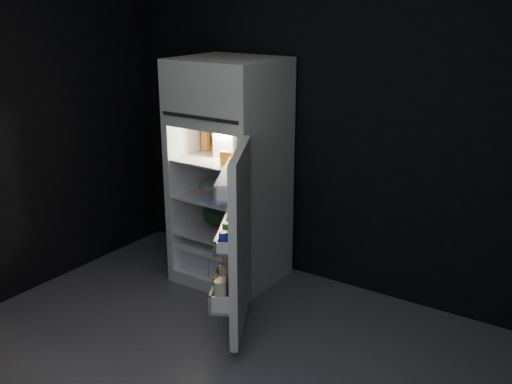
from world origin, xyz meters
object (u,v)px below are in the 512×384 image
Objects in this scene: refrigerator at (231,165)px; fridge_door at (236,243)px; egg_carton at (236,193)px; milk_jug at (225,141)px; yogurt_tray at (233,233)px.

fridge_door is at bearing -52.06° from refrigerator.
egg_carton is (0.10, -0.08, -0.19)m from refrigerator.
yogurt_tray is (0.15, -0.12, -0.69)m from milk_jug.
fridge_door is 0.75m from yogurt_tray.
refrigerator is 0.23m from egg_carton.
refrigerator is at bearing 163.25° from egg_carton.
refrigerator is 7.42× the size of milk_jug.
milk_jug is 0.41m from egg_carton.
egg_carton is at bearing -37.52° from refrigerator.
fridge_door is (0.55, -0.71, -0.28)m from refrigerator.
fridge_door reaches higher than milk_jug.
fridge_door is at bearing -33.66° from egg_carton.
yogurt_tray is at bearing -60.14° from egg_carton.
refrigerator is 0.20m from milk_jug.
refrigerator is 0.94m from fridge_door.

